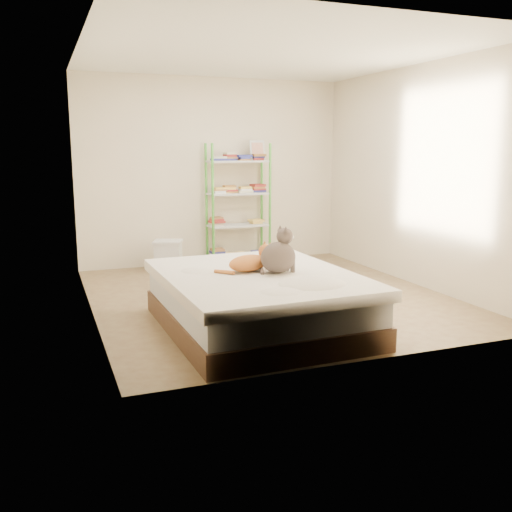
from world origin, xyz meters
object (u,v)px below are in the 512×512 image
orange_cat (248,261)px  shelf_unit (239,203)px  grey_cat (278,251)px  white_bin (168,256)px  cardboard_box (244,267)px  bed (257,301)px

orange_cat → shelf_unit: 2.97m
grey_cat → white_bin: bearing=-3.0°
grey_cat → white_bin: size_ratio=0.90×
grey_cat → cardboard_box: size_ratio=0.68×
cardboard_box → grey_cat: bearing=-74.7°
bed → grey_cat: bearing=-20.3°
bed → cardboard_box: bed is taller
shelf_unit → white_bin: size_ratio=3.82×
bed → shelf_unit: size_ratio=1.20×
orange_cat → white_bin: orange_cat is taller
orange_cat → shelf_unit: shelf_unit is taller
grey_cat → white_bin: grey_cat is taller
white_bin → shelf_unit: bearing=10.4°
shelf_unit → bed: bearing=-105.9°
shelf_unit → white_bin: (-1.07, -0.20, -0.66)m
orange_cat → grey_cat: size_ratio=1.16×
grey_cat → shelf_unit: size_ratio=0.24×
bed → grey_cat: 0.50m
cardboard_box → white_bin: (-0.76, 0.87, 0.05)m
orange_cat → shelf_unit: bearing=56.6°
shelf_unit → white_bin: 1.27m
orange_cat → grey_cat: 0.30m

